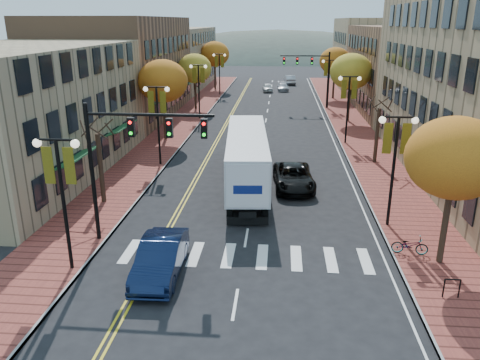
% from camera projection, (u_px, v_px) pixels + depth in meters
% --- Properties ---
extents(ground, '(200.00, 200.00, 0.00)m').
position_uv_depth(ground, '(240.00, 278.00, 20.27)').
color(ground, black).
rests_on(ground, ground).
extents(sidewalk_left, '(4.00, 85.00, 0.15)m').
position_uv_depth(sidewalk_left, '(184.00, 121.00, 51.62)').
color(sidewalk_left, brown).
rests_on(sidewalk_left, ground).
extents(sidewalk_right, '(4.00, 85.00, 0.15)m').
position_uv_depth(sidewalk_right, '(349.00, 124.00, 50.16)').
color(sidewalk_right, brown).
rests_on(sidewalk_right, ground).
extents(building_left_near, '(12.00, 22.00, 9.00)m').
position_uv_depth(building_left_near, '(12.00, 113.00, 32.46)').
color(building_left_near, '#9E8966').
rests_on(building_left_near, ground).
extents(building_left_mid, '(12.00, 24.00, 11.00)m').
position_uv_depth(building_left_mid, '(120.00, 67.00, 53.82)').
color(building_left_mid, brown).
rests_on(building_left_mid, ground).
extents(building_left_far, '(12.00, 26.00, 9.50)m').
position_uv_depth(building_left_far, '(170.00, 58.00, 77.64)').
color(building_left_far, '#9E8966').
rests_on(building_left_far, ground).
extents(building_right_mid, '(15.00, 24.00, 10.00)m').
position_uv_depth(building_right_mid, '(421.00, 69.00, 56.76)').
color(building_right_mid, brown).
rests_on(building_right_mid, ground).
extents(building_right_far, '(15.00, 20.00, 11.00)m').
position_uv_depth(building_right_far, '(384.00, 53.00, 77.34)').
color(building_right_far, '#9E8966').
rests_on(building_right_far, ground).
extents(tree_left_a, '(0.28, 0.28, 4.20)m').
position_uv_depth(tree_left_a, '(101.00, 168.00, 27.82)').
color(tree_left_a, '#382619').
rests_on(tree_left_a, sidewalk_left).
extents(tree_left_b, '(4.48, 4.48, 7.21)m').
position_uv_depth(tree_left_b, '(163.00, 81.00, 41.87)').
color(tree_left_b, '#382619').
rests_on(tree_left_b, sidewalk_left).
extents(tree_left_c, '(4.16, 4.16, 6.69)m').
position_uv_depth(tree_left_c, '(195.00, 69.00, 57.09)').
color(tree_left_c, '#382619').
rests_on(tree_left_c, sidewalk_left).
extents(tree_left_d, '(4.61, 4.61, 7.42)m').
position_uv_depth(tree_left_d, '(215.00, 54.00, 73.89)').
color(tree_left_d, '#382619').
rests_on(tree_left_d, sidewalk_left).
extents(tree_right_a, '(4.16, 4.16, 6.69)m').
position_uv_depth(tree_right_a, '(455.00, 158.00, 19.79)').
color(tree_right_a, '#382619').
rests_on(tree_right_a, sidewalk_right).
extents(tree_right_b, '(0.28, 0.28, 4.20)m').
position_uv_depth(tree_right_b, '(377.00, 135.00, 35.78)').
color(tree_right_b, '#382619').
rests_on(tree_right_b, sidewalk_right).
extents(tree_right_c, '(4.48, 4.48, 7.21)m').
position_uv_depth(tree_right_c, '(351.00, 72.00, 49.84)').
color(tree_right_c, '#382619').
rests_on(tree_right_c, sidewalk_right).
extents(tree_right_d, '(4.35, 4.35, 7.00)m').
position_uv_depth(tree_right_d, '(335.00, 61.00, 64.98)').
color(tree_right_d, '#382619').
rests_on(tree_right_d, sidewalk_right).
extents(lamp_left_a, '(1.96, 0.36, 6.05)m').
position_uv_depth(lamp_left_a, '(61.00, 180.00, 19.49)').
color(lamp_left_a, black).
rests_on(lamp_left_a, ground).
extents(lamp_left_b, '(1.96, 0.36, 6.05)m').
position_uv_depth(lamp_left_b, '(157.00, 110.00, 34.58)').
color(lamp_left_b, black).
rests_on(lamp_left_b, ground).
extents(lamp_left_c, '(1.96, 0.36, 6.05)m').
position_uv_depth(lamp_left_c, '(199.00, 81.00, 51.55)').
color(lamp_left_c, black).
rests_on(lamp_left_c, ground).
extents(lamp_left_d, '(1.96, 0.36, 6.05)m').
position_uv_depth(lamp_left_d, '(219.00, 66.00, 68.53)').
color(lamp_left_d, black).
rests_on(lamp_left_d, ground).
extents(lamp_right_a, '(1.96, 0.36, 6.05)m').
position_uv_depth(lamp_right_a, '(395.00, 150.00, 23.93)').
color(lamp_right_a, black).
rests_on(lamp_right_a, ground).
extents(lamp_right_b, '(1.96, 0.36, 6.05)m').
position_uv_depth(lamp_right_b, '(349.00, 97.00, 40.90)').
color(lamp_right_b, black).
rests_on(lamp_right_b, ground).
extents(lamp_right_c, '(1.96, 0.36, 6.05)m').
position_uv_depth(lamp_right_c, '(329.00, 74.00, 57.88)').
color(lamp_right_c, black).
rests_on(lamp_right_c, ground).
extents(traffic_mast_near, '(6.10, 0.35, 7.00)m').
position_uv_depth(traffic_mast_near, '(129.00, 148.00, 21.95)').
color(traffic_mast_near, black).
rests_on(traffic_mast_near, ground).
extents(traffic_mast_far, '(6.10, 0.34, 7.00)m').
position_uv_depth(traffic_mast_far, '(313.00, 69.00, 57.84)').
color(traffic_mast_far, black).
rests_on(traffic_mast_far, ground).
extents(semi_truck, '(3.59, 15.24, 3.77)m').
position_uv_depth(semi_truck, '(247.00, 153.00, 31.27)').
color(semi_truck, black).
rests_on(semi_truck, ground).
extents(navy_sedan, '(1.88, 5.01, 1.63)m').
position_uv_depth(navy_sedan, '(161.00, 258.00, 20.28)').
color(navy_sedan, '#0C1733').
rests_on(navy_sedan, ground).
extents(black_suv, '(2.88, 5.61, 1.52)m').
position_uv_depth(black_suv, '(294.00, 177.00, 31.00)').
color(black_suv, black).
rests_on(black_suv, ground).
extents(car_far_white, '(1.80, 3.83, 1.27)m').
position_uv_depth(car_far_white, '(268.00, 88.00, 73.49)').
color(car_far_white, silver).
rests_on(car_far_white, ground).
extents(car_far_silver, '(1.85, 4.21, 1.20)m').
position_uv_depth(car_far_silver, '(283.00, 87.00, 74.40)').
color(car_far_silver, '#94959B').
rests_on(car_far_silver, ground).
extents(car_far_oncoming, '(2.16, 4.85, 1.55)m').
position_uv_depth(car_far_oncoming, '(290.00, 80.00, 82.20)').
color(car_far_oncoming, '#B7B6BE').
rests_on(car_far_oncoming, ground).
extents(bicycle, '(1.72, 0.78, 0.87)m').
position_uv_depth(bicycle, '(410.00, 245.00, 21.93)').
color(bicycle, gray).
rests_on(bicycle, sidewalk_right).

